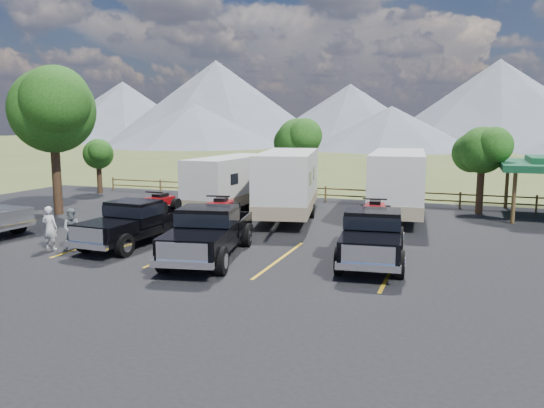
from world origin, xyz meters
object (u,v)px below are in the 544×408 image
(tree_big_nw, at_px, (52,110))
(rig_center, at_px, (210,230))
(trailer_center, at_px, (288,184))
(trailer_right, at_px, (398,184))
(person_a, at_px, (50,228))
(rig_right, at_px, (373,233))
(trailer_left, at_px, (230,183))
(rig_left, at_px, (138,220))
(person_b, at_px, (73,229))

(tree_big_nw, relative_size, rig_center, 1.18)
(trailer_center, distance_m, trailer_right, 5.64)
(rig_center, xyz_separation_m, person_a, (-6.41, -1.06, -0.17))
(rig_right, distance_m, person_a, 12.39)
(rig_center, xyz_separation_m, trailer_left, (-3.52, 9.55, 0.57))
(rig_left, relative_size, person_a, 3.55)
(rig_left, bearing_deg, rig_center, -12.51)
(person_b, bearing_deg, rig_left, 10.79)
(person_a, bearing_deg, rig_right, -175.64)
(trailer_left, bearing_deg, rig_right, -38.34)
(person_a, relative_size, person_b, 1.06)
(person_a, bearing_deg, rig_left, -149.38)
(tree_big_nw, bearing_deg, rig_right, -12.72)
(rig_center, bearing_deg, person_b, 176.11)
(tree_big_nw, height_order, rig_center, tree_big_nw)
(person_a, bearing_deg, tree_big_nw, -58.31)
(rig_left, bearing_deg, tree_big_nw, 153.64)
(rig_center, distance_m, trailer_left, 10.20)
(tree_big_nw, distance_m, trailer_center, 13.11)
(rig_right, xyz_separation_m, trailer_right, (-0.21, 8.90, 0.80))
(rig_center, bearing_deg, trailer_center, 77.61)
(trailer_center, bearing_deg, tree_big_nw, -178.38)
(rig_center, bearing_deg, person_a, 178.20)
(rig_left, bearing_deg, person_b, -132.74)
(rig_center, bearing_deg, trailer_right, 51.44)
(trailer_center, xyz_separation_m, trailer_right, (5.29, 1.96, -0.01))
(trailer_left, bearing_deg, trailer_right, 8.67)
(tree_big_nw, bearing_deg, rig_center, -25.17)
(trailer_center, distance_m, person_b, 11.00)
(tree_big_nw, bearing_deg, rig_left, -29.25)
(trailer_center, relative_size, trailer_right, 1.00)
(tree_big_nw, distance_m, rig_left, 10.49)
(rig_left, distance_m, person_a, 3.35)
(rig_center, xyz_separation_m, trailer_right, (5.47, 10.56, 0.78))
(rig_right, relative_size, trailer_center, 0.64)
(trailer_left, height_order, person_b, trailer_left)
(person_b, bearing_deg, person_a, 169.41)
(person_a, xyz_separation_m, person_b, (0.81, 0.34, -0.05))
(tree_big_nw, distance_m, person_b, 10.22)
(rig_left, relative_size, person_b, 3.77)
(tree_big_nw, relative_size, trailer_left, 0.89)
(trailer_left, relative_size, trailer_center, 0.88)
(rig_left, xyz_separation_m, trailer_center, (3.99, 7.55, 0.85))
(trailer_right, bearing_deg, trailer_left, -178.68)
(rig_left, xyz_separation_m, rig_right, (9.48, 0.61, 0.04))
(trailer_right, height_order, person_b, trailer_right)
(rig_center, relative_size, person_a, 3.88)
(trailer_left, xyz_separation_m, person_a, (-2.88, -10.61, -0.74))
(tree_big_nw, height_order, person_a, tree_big_nw)
(rig_center, distance_m, person_b, 5.65)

